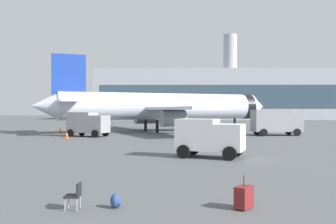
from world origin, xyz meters
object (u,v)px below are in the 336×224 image
safety_cone_mid (223,129)px  gate_chair (75,194)px  traveller_backpack (116,201)px  safety_cone_far (67,135)px  safety_cone_near (60,130)px  airplane_at_gate (163,107)px  fuel_truck (276,121)px  cargo_van (209,136)px  service_truck (88,123)px  rolling_suitcase (244,197)px

safety_cone_mid → gate_chair: (-10.52, -45.00, 0.13)m
traveller_backpack → safety_cone_far: bearing=108.6°
safety_cone_near → safety_cone_far: safety_cone_near is taller
airplane_at_gate → traveller_backpack: 42.88m
fuel_truck → safety_cone_far: size_ratio=8.16×
cargo_van → safety_cone_far: size_ratio=6.31×
service_truck → safety_cone_far: service_truck is taller
airplane_at_gate → service_truck: size_ratio=6.46×
cargo_van → rolling_suitcase: 13.29m
fuel_truck → cargo_van: size_ratio=1.29×
airplane_at_gate → service_truck: (-8.65, -9.88, -2.05)m
gate_chair → cargo_van: bearing=67.4°
airplane_at_gate → safety_cone_near: bearing=-165.8°
airplane_at_gate → gate_chair: bearing=-92.1°
safety_cone_mid → rolling_suitcase: rolling_suitcase is taller
cargo_van → safety_cone_far: cargo_van is taller
cargo_van → traveller_backpack: 13.93m
rolling_suitcase → gate_chair: size_ratio=1.28×
traveller_backpack → fuel_truck: bearing=67.4°
safety_cone_near → rolling_suitcase: (17.77, -39.27, 0.00)m
airplane_at_gate → safety_cone_far: 16.92m
airplane_at_gate → rolling_suitcase: 43.09m
fuel_truck → rolling_suitcase: bearing=-106.5°
cargo_van → safety_cone_near: cargo_van is taller
safety_cone_near → fuel_truck: bearing=-8.1°
fuel_truck → safety_cone_far: bearing=-167.3°
traveller_backpack → airplane_at_gate: bearing=89.6°
fuel_truck → cargo_van: 24.32m
service_truck → traveller_backpack: service_truck is taller
service_truck → safety_cone_near: (-5.22, 6.37, -1.22)m
safety_cone_far → traveller_backpack: (9.97, -29.68, -0.14)m
airplane_at_gate → gate_chair: size_ratio=39.55×
cargo_van → rolling_suitcase: (-0.10, -13.25, -1.06)m
safety_cone_mid → safety_cone_near: bearing=-166.3°
service_truck → rolling_suitcase: bearing=-69.1°
airplane_at_gate → fuel_truck: bearing=-27.7°
service_truck → cargo_van: (12.65, -19.66, -0.16)m
traveller_backpack → gate_chair: bearing=-170.8°
cargo_van → safety_cone_mid: cargo_van is taller
traveller_backpack → service_truck: bearing=104.3°
airplane_at_gate → safety_cone_far: bearing=-128.1°
fuel_truck → safety_cone_far: fuel_truck is taller
service_truck → safety_cone_mid: (17.59, 11.93, -1.24)m
airplane_at_gate → safety_cone_far: (-10.25, -13.06, -3.28)m
service_truck → gate_chair: size_ratio=6.13×
traveller_backpack → safety_cone_mid: bearing=78.4°
service_truck → rolling_suitcase: service_truck is taller
safety_cone_near → rolling_suitcase: size_ratio=0.71×
airplane_at_gate → fuel_truck: (14.36, -7.53, -1.88)m
fuel_truck → rolling_suitcase: size_ratio=5.67×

